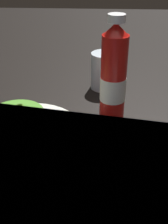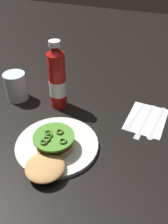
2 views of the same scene
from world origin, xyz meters
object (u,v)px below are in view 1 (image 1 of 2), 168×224
Objects in this scene: ketchup_bottle at (113,76)px; burger_sandwich at (2,123)px; dinner_plate at (26,132)px; fork_utensil at (127,201)px; butter_knife at (122,219)px; water_glass at (105,71)px; napkin at (139,223)px.

burger_sandwich is at bearing 21.63° from ketchup_bottle.
burger_sandwich is (0.05, 0.01, 0.03)m from dinner_plate.
dinner_plate is at bearing -41.56° from fork_utensil.
burger_sandwich is 0.98× the size of butter_knife.
butter_knife is (0.01, 0.04, 0.00)m from fork_utensil.
dinner_plate is 0.06m from burger_sandwich.
water_glass is (-0.23, -0.27, 0.02)m from burger_sandwich.
dinner_plate reaches higher than fork_utensil.
butter_knife is at bearing 138.87° from burger_sandwich.
fork_utensil reaches higher than napkin.
water_glass reaches higher than butter_knife.
ketchup_bottle is at bearing -158.37° from burger_sandwich.
ketchup_bottle is at bearing -85.91° from fork_utensil.
burger_sandwich reaches higher than napkin.
butter_knife is (0.03, -0.00, 0.00)m from napkin.
napkin is at bearing 110.72° from fork_utensil.
fork_utensil is (-0.27, 0.19, -0.03)m from burger_sandwich.
butter_knife is (-0.01, 0.33, -0.11)m from ketchup_bottle.
burger_sandwich is 0.36m from water_glass.
napkin is (-0.04, 0.33, -0.11)m from ketchup_bottle.
fork_utensil is (-0.02, 0.29, -0.11)m from ketchup_bottle.
ketchup_bottle reaches higher than burger_sandwich.
dinner_plate is at bearing -48.06° from butter_knife.
ketchup_bottle is at bearing -155.37° from dinner_plate.
ketchup_bottle is (-0.20, -0.09, 0.11)m from dinner_plate.
water_glass reaches higher than fork_utensil.
fork_utensil is (0.02, -0.04, 0.00)m from napkin.
water_glass is at bearing -86.80° from butter_knife.
burger_sandwich is at bearing 49.72° from water_glass.
dinner_plate is at bearing 55.60° from water_glass.
dinner_plate is at bearing 24.63° from ketchup_bottle.
dinner_plate is 0.33m from napkin.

